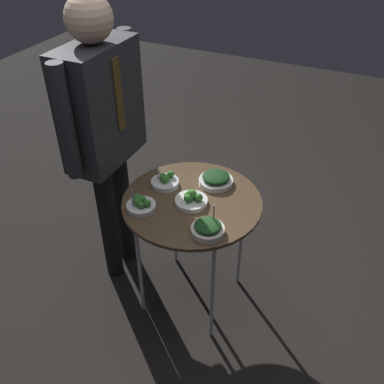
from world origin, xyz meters
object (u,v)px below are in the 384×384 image
Objects in this scene: bowl_broccoli_near_rim at (191,200)px; bowl_broccoli_center at (141,205)px; bowl_spinach_back_right at (216,179)px; bowl_spinach_back_left at (208,228)px; serving_cart at (192,208)px; bowl_broccoli_mid_left at (165,181)px; waiter_figure at (103,119)px.

bowl_broccoli_near_rim is 1.14× the size of bowl_broccoli_center.
bowl_spinach_back_left is at bearing -163.15° from bowl_spinach_back_right.
bowl_broccoli_near_rim is at bearing -160.50° from serving_cart.
bowl_spinach_back_left is (-0.37, -0.11, 0.00)m from bowl_spinach_back_right.
bowl_broccoli_center is (-0.22, 0.01, -0.00)m from bowl_broccoli_mid_left.
bowl_spinach_back_left reaches higher than bowl_broccoli_center.
bowl_broccoli_near_rim is at bearing -97.54° from waiter_figure.
bowl_spinach_back_left reaches higher than bowl_broccoli_mid_left.
bowl_broccoli_mid_left is at bearing -3.39° from bowl_broccoli_center.
bowl_spinach_back_left is at bearing -125.44° from bowl_broccoli_mid_left.
bowl_broccoli_mid_left is 0.81× the size of bowl_spinach_back_right.
bowl_spinach_back_left is at bearing -136.30° from bowl_broccoli_near_rim.
bowl_broccoli_near_rim reaches higher than serving_cart.
bowl_broccoli_center is at bearing -123.32° from waiter_figure.
bowl_broccoli_near_rim reaches higher than bowl_spinach_back_right.
bowl_broccoli_center is at bearing 86.40° from bowl_spinach_back_left.
bowl_spinach_back_right is (0.21, -0.04, 0.00)m from bowl_broccoli_near_rim.
bowl_broccoli_near_rim is 0.91× the size of bowl_spinach_back_right.
waiter_figure is at bearing 103.74° from bowl_spinach_back_right.
bowl_spinach_back_left is at bearing -93.60° from bowl_broccoli_center.
bowl_spinach_back_left is 0.09× the size of waiter_figure.
serving_cart is 0.44× the size of waiter_figure.
bowl_broccoli_center reaches higher than bowl_broccoli_near_rim.
serving_cart is 0.63m from waiter_figure.
bowl_spinach_back_left reaches higher than bowl_broccoli_near_rim.
bowl_spinach_back_right reaches higher than serving_cart.
bowl_broccoli_center is (-0.17, 0.19, 0.07)m from serving_cart.
serving_cart is 3.97× the size of bowl_spinach_back_right.
waiter_figure is at bearing 85.11° from serving_cart.
bowl_spinach_back_left is (-0.16, -0.16, 0.00)m from bowl_broccoli_near_rim.
waiter_figure is (0.21, 0.32, 0.29)m from bowl_broccoli_center.
serving_cart is at bearing 163.80° from bowl_spinach_back_right.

